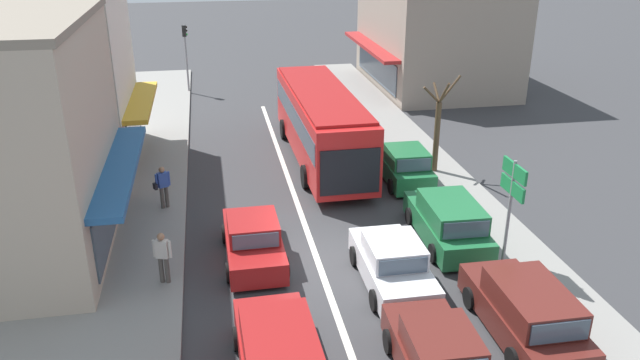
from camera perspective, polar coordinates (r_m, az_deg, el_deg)
ground_plane at (r=20.26m, az=-0.30°, el=-7.18°), size 140.00×140.00×0.00m
lane_centre_line at (r=23.77m, az=-1.99°, el=-2.43°), size 0.20×28.00×0.01m
sidewalk_left at (r=25.64m, az=-17.89°, el=-1.48°), size 5.20×44.00×0.14m
kerb_right at (r=27.01m, az=10.48°, el=0.50°), size 2.80×44.00×0.12m
shopfront_mid_block at (r=29.22m, az=-24.50°, el=8.42°), size 8.47×7.03×7.78m
building_right_far at (r=41.55m, az=10.53°, el=13.50°), size 8.70×11.03×7.43m
city_bus at (r=27.73m, az=0.13°, el=5.47°), size 2.85×10.89×3.23m
wagon_adjacent_lane_trail at (r=15.03m, az=-3.75°, el=-15.83°), size 2.01×4.54×1.58m
sedan_adjacent_lane_lead at (r=15.31m, az=10.85°, el=-15.83°), size 2.00×4.25×1.47m
sedan_queue_gap_filler at (r=20.04m, az=-6.11°, el=-5.52°), size 1.93×4.21×1.47m
sedan_queue_far_back at (r=18.76m, az=6.65°, el=-7.66°), size 1.92×4.21×1.47m
parked_wagon_kerb_front at (r=17.28m, az=18.28°, el=-11.36°), size 1.97×4.51×1.58m
parked_wagon_kerb_second at (r=21.35m, az=11.63°, el=-3.77°), size 2.05×4.56×1.58m
parked_hatchback_kerb_third at (r=25.90m, az=7.74°, el=1.24°), size 1.88×3.73×1.54m
traffic_light_downstreet at (r=39.96m, az=-12.19°, el=11.77°), size 0.33×0.24×4.20m
directional_road_sign at (r=19.36m, az=17.17°, el=-0.81°), size 0.10×1.40×3.60m
street_tree_right at (r=26.66m, az=10.69°, el=4.59°), size 1.61×1.72×4.25m
pedestrian_with_handbag_near at (r=23.70m, az=-14.18°, el=-0.42°), size 0.63×0.46×1.63m
pedestrian_browsing_midblock at (r=18.88m, az=-14.19°, el=-6.64°), size 0.55×0.32×1.63m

